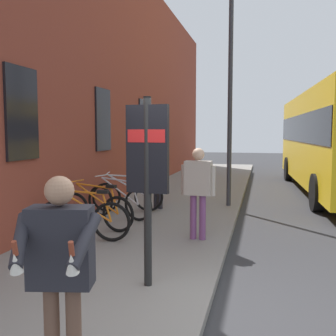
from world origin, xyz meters
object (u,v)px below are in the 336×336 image
transit_info_sign (147,161)px  bicycle_end_of_row (96,210)px  bicycle_mid_rack (84,219)px  tourist_with_hotdogs (60,260)px  bicycle_leaning_wall (128,196)px  pedestrian_crossing_street (158,168)px  pedestrian_by_facade (198,184)px  street_lamp (230,79)px  bicycle_far_end (119,202)px

transit_info_sign → bicycle_end_of_row: bearing=36.2°
bicycle_mid_rack → tourist_with_hotdogs: bearing=-156.4°
bicycle_leaning_wall → pedestrian_crossing_street: bearing=-47.5°
pedestrian_by_facade → street_lamp: 4.18m
tourist_with_hotdogs → pedestrian_by_facade: bearing=-4.2°
bicycle_far_end → pedestrian_by_facade: (-1.28, -2.02, 0.63)m
tourist_with_hotdogs → transit_info_sign: bearing=-1.3°
bicycle_end_of_row → bicycle_far_end: size_ratio=1.01×
transit_info_sign → street_lamp: bearing=-5.4°
bicycle_leaning_wall → pedestrian_crossing_street: pedestrian_crossing_street is taller
bicycle_mid_rack → pedestrian_by_facade: bearing=-74.7°
transit_info_sign → pedestrian_crossing_street: size_ratio=1.41×
bicycle_leaning_wall → tourist_with_hotdogs: 6.74m
bicycle_far_end → bicycle_leaning_wall: size_ratio=1.00×
bicycle_leaning_wall → transit_info_sign: bearing=-157.4°
bicycle_mid_rack → bicycle_leaning_wall: same height
bicycle_end_of_row → pedestrian_crossing_street: 2.58m
bicycle_mid_rack → bicycle_end_of_row: 0.78m
bicycle_end_of_row → tourist_with_hotdogs: size_ratio=1.06×
bicycle_far_end → transit_info_sign: size_ratio=0.72×
bicycle_end_of_row → transit_info_sign: bearing=-143.8°
bicycle_leaning_wall → tourist_with_hotdogs: bearing=-164.7°
bicycle_far_end → street_lamp: street_lamp is taller
bicycle_end_of_row → pedestrian_crossing_street: (2.42, -0.64, 0.65)m
bicycle_mid_rack → bicycle_leaning_wall: 2.62m
bicycle_mid_rack → tourist_with_hotdogs: 4.24m
bicycle_end_of_row → bicycle_far_end: 1.06m
bicycle_mid_rack → street_lamp: size_ratio=0.31×
bicycle_leaning_wall → transit_info_sign: size_ratio=0.72×
bicycle_mid_rack → pedestrian_by_facade: pedestrian_by_facade is taller
pedestrian_by_facade → tourist_with_hotdogs: pedestrian_by_facade is taller
bicycle_far_end → pedestrian_crossing_street: size_ratio=1.01×
bicycle_mid_rack → tourist_with_hotdogs: (-3.85, -1.68, 0.63)m
bicycle_far_end → tourist_with_hotdogs: 5.96m
bicycle_end_of_row → bicycle_leaning_wall: (1.85, -0.02, 0.00)m
street_lamp → bicycle_mid_rack: bearing=150.5°
bicycle_leaning_wall → pedestrian_by_facade: (-2.08, -2.09, 0.63)m
bicycle_end_of_row → pedestrian_by_facade: (-0.23, -2.11, 0.63)m
tourist_with_hotdogs → bicycle_far_end: bearing=16.7°
pedestrian_by_facade → street_lamp: bearing=-4.4°
bicycle_mid_rack → pedestrian_by_facade: 2.17m
bicycle_mid_rack → bicycle_far_end: (1.83, 0.02, 0.00)m
bicycle_end_of_row → bicycle_far_end: same height
bicycle_mid_rack → bicycle_end_of_row: size_ratio=1.01×
pedestrian_crossing_street → street_lamp: (0.82, -1.74, 2.30)m
bicycle_mid_rack → street_lamp: 5.47m
transit_info_sign → pedestrian_by_facade: 2.37m
bicycle_far_end → pedestrian_by_facade: pedestrian_by_facade is taller
bicycle_far_end → pedestrian_crossing_street: 1.61m
bicycle_far_end → bicycle_leaning_wall: same height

